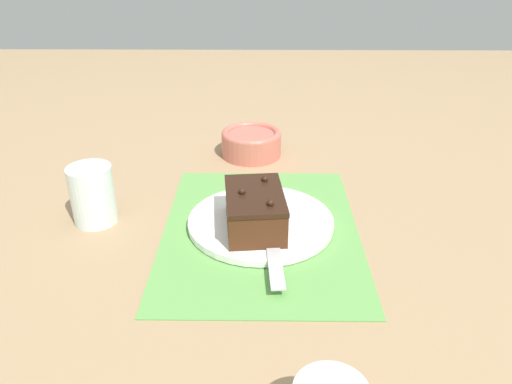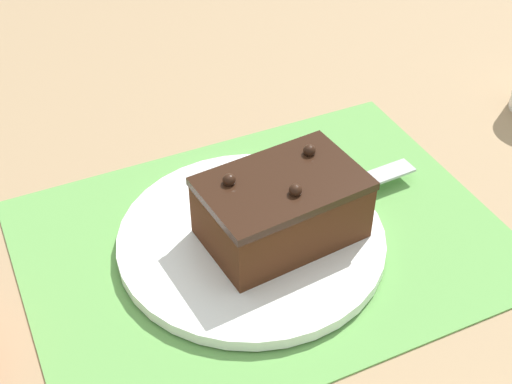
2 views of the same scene
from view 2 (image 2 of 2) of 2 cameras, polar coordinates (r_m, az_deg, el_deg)
ground_plane at (r=0.70m, az=0.68°, el=-4.06°), size 3.00×3.00×0.00m
placemat_woven at (r=0.70m, az=0.68°, el=-3.94°), size 0.46×0.34×0.00m
cake_plate at (r=0.69m, az=-0.43°, el=-3.74°), size 0.26×0.26×0.01m
chocolate_cake at (r=0.66m, az=2.07°, el=-1.24°), size 0.16×0.11×0.08m
serving_knife at (r=0.70m, az=1.62°, el=-1.48°), size 0.25×0.03×0.01m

